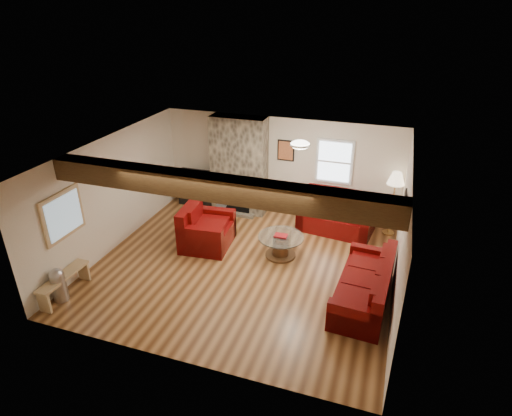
{
  "coord_description": "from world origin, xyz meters",
  "views": [
    {
      "loc": [
        2.65,
        -7.02,
        5.02
      ],
      "look_at": [
        0.16,
        0.4,
        1.2
      ],
      "focal_mm": 30.0,
      "sensor_mm": 36.0,
      "label": 1
    }
  ],
  "objects": [
    {
      "name": "back_window",
      "position": [
        1.35,
        2.71,
        1.55
      ],
      "size": [
        0.9,
        0.08,
        1.1
      ],
      "primitive_type": null,
      "color": "silver",
      "rests_on": "room"
    },
    {
      "name": "pine_bench",
      "position": [
        -2.83,
        -1.95,
        0.22
      ],
      "size": [
        0.27,
        1.15,
        0.43
      ],
      "primitive_type": null,
      "color": "tan",
      "rests_on": "floor"
    },
    {
      "name": "oak_beam",
      "position": [
        0.0,
        -1.25,
        2.31
      ],
      "size": [
        6.0,
        0.36,
        0.38
      ],
      "primitive_type": "cube",
      "color": "#341D0F",
      "rests_on": "room"
    },
    {
      "name": "sofa_three",
      "position": [
        2.48,
        -0.36,
        0.41
      ],
      "size": [
        1.02,
        2.16,
        0.81
      ],
      "primitive_type": null,
      "rotation": [
        0.0,
        0.0,
        -1.64
      ],
      "color": "#490705",
      "rests_on": "floor"
    },
    {
      "name": "television",
      "position": [
        -2.17,
        2.53,
        0.78
      ],
      "size": [
        0.85,
        0.11,
        0.49
      ],
      "primitive_type": "imported",
      "color": "black",
      "rests_on": "tv_cabinet"
    },
    {
      "name": "chimney_breast",
      "position": [
        -1.0,
        2.49,
        1.22
      ],
      "size": [
        1.4,
        0.67,
        2.5
      ],
      "color": "#38322B",
      "rests_on": "floor"
    },
    {
      "name": "artwork_back",
      "position": [
        0.15,
        2.71,
        1.7
      ],
      "size": [
        0.42,
        0.06,
        0.52
      ],
      "primitive_type": null,
      "color": "black",
      "rests_on": "room"
    },
    {
      "name": "coffee_table",
      "position": [
        0.63,
        0.66,
        0.24
      ],
      "size": [
        0.99,
        0.99,
        0.52
      ],
      "color": "#452B16",
      "rests_on": "floor"
    },
    {
      "name": "ceiling_dome",
      "position": [
        0.9,
        0.9,
        2.44
      ],
      "size": [
        0.4,
        0.4,
        0.18
      ],
      "primitive_type": null,
      "color": "#EFE3CB",
      "rests_on": "room"
    },
    {
      "name": "room",
      "position": [
        0.0,
        0.0,
        1.25
      ],
      "size": [
        8.0,
        8.0,
        8.0
      ],
      "color": "#5A3318",
      "rests_on": "ground"
    },
    {
      "name": "hatch_window",
      "position": [
        -2.96,
        -1.5,
        1.45
      ],
      "size": [
        0.08,
        1.0,
        0.9
      ],
      "primitive_type": null,
      "color": "tan",
      "rests_on": "room"
    },
    {
      "name": "coal_bucket",
      "position": [
        -1.35,
        2.06,
        0.14
      ],
      "size": [
        0.31,
        0.31,
        0.29
      ],
      "primitive_type": null,
      "color": "slate",
      "rests_on": "floor"
    },
    {
      "name": "floor_lamp",
      "position": [
        2.8,
        2.44,
        1.33
      ],
      "size": [
        0.4,
        0.4,
        1.55
      ],
      "color": "tan",
      "rests_on": "floor"
    },
    {
      "name": "artwork_right",
      "position": [
        2.96,
        0.3,
        1.75
      ],
      "size": [
        0.06,
        0.55,
        0.42
      ],
      "primitive_type": null,
      "color": "black",
      "rests_on": "room"
    },
    {
      "name": "armchair_red",
      "position": [
        -1.06,
        0.59,
        0.47
      ],
      "size": [
        1.13,
        1.26,
        0.94
      ],
      "primitive_type": null,
      "rotation": [
        0.0,
        0.0,
        1.67
      ],
      "color": "#490705",
      "rests_on": "floor"
    },
    {
      "name": "pedal_bin",
      "position": [
        -2.82,
        -2.09,
        0.34
      ],
      "size": [
        0.3,
        0.3,
        0.67
      ],
      "primitive_type": null,
      "rotation": [
        0.0,
        0.0,
        -0.11
      ],
      "color": "#ACADB1",
      "rests_on": "floor"
    },
    {
      "name": "loveseat",
      "position": [
        1.58,
        2.23,
        0.46
      ],
      "size": [
        1.83,
        1.2,
        0.91
      ],
      "primitive_type": null,
      "rotation": [
        0.0,
        0.0,
        -0.13
      ],
      "color": "#490705",
      "rests_on": "floor"
    },
    {
      "name": "tv_cabinet",
      "position": [
        -2.17,
        2.53,
        0.27
      ],
      "size": [
        1.08,
        0.43,
        0.54
      ],
      "primitive_type": "cube",
      "color": "black",
      "rests_on": "floor"
    }
  ]
}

